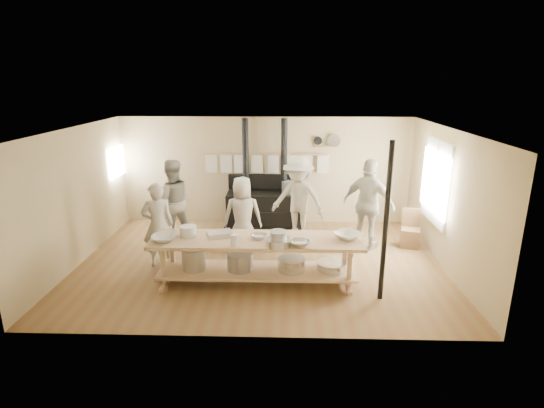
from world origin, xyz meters
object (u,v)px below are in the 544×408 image
Objects in this scene: cook_right at (369,205)px; cook_left at (173,202)px; roasting_pan at (219,234)px; cook_by_window at (298,199)px; chair at (410,236)px; stove at (265,206)px; cook_center at (243,215)px; cook_far_left at (158,225)px; prep_table at (256,256)px.

cook_left is at bearing 31.72° from cook_right.
cook_right is 3.30m from roasting_pan.
cook_by_window is 2.33× the size of chair.
stove is 6.26× the size of roasting_pan.
cook_by_window is at bearing 55.97° from roasting_pan.
cook_right is at bearing 8.20° from cook_by_window.
cook_center is at bearing -123.10° from cook_by_window.
cook_by_window is 2.52m from roasting_pan.
cook_right reaches higher than chair.
cook_center is (1.56, -0.50, -0.13)m from cook_left.
cook_center is (-0.37, -1.58, 0.27)m from stove.
cook_right is at bearing 30.06° from roasting_pan.
stove is at bearing -105.66° from cook_center.
stove is at bearing -149.43° from cook_far_left.
chair is 4.24m from roasting_pan.
prep_table is 2.84m from cook_right.
chair is (5.09, -0.10, -0.68)m from cook_left.
cook_left is at bearing -167.15° from chair.
roasting_pan is (-0.64, -2.95, 0.38)m from stove.
cook_left reaches higher than cook_center.
cook_far_left is 1.03× the size of cook_center.
cook_by_window is at bearing -171.65° from cook_far_left.
prep_table reaches higher than chair.
stove reaches higher than roasting_pan.
cook_center is 0.84× the size of cook_by_window.
cook_far_left is at bearing 22.19° from cook_center.
cook_right reaches higher than cook_left.
chair is at bearing 17.26° from cook_by_window.
roasting_pan is at bearing 76.53° from cook_center.
cook_left is 2.27m from roasting_pan.
cook_far_left is at bearing 159.01° from prep_table.
cook_far_left is 3.94× the size of roasting_pan.
cook_left is at bearing -150.72° from stove.
cook_left is 4.44× the size of roasting_pan.
stove reaches higher than cook_far_left.
cook_far_left reaches higher than cook_center.
stove is at bearing -169.67° from cook_left.
cook_far_left is at bearing 72.20° from cook_left.
cook_by_window reaches higher than cook_center.
stove is 2.99m from cook_far_left.
cook_far_left is (-1.90, 0.73, 0.30)m from prep_table.
cook_left is at bearing -108.45° from cook_far_left.
prep_table is at bearing 139.41° from cook_far_left.
roasting_pan is at bearing -141.05° from chair.
cook_center reaches higher than prep_table.
cook_far_left is at bearing -127.25° from cook_by_window.
cook_right is 1.51m from cook_by_window.
stove reaches higher than cook_right.
cook_left is 2.71m from cook_by_window.
cook_far_left is 3.03m from cook_by_window.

